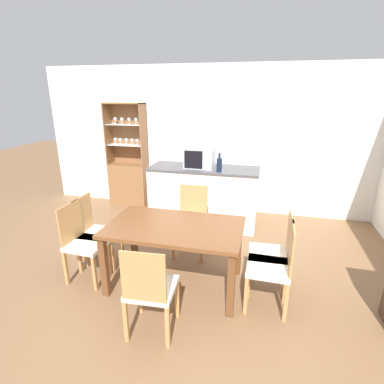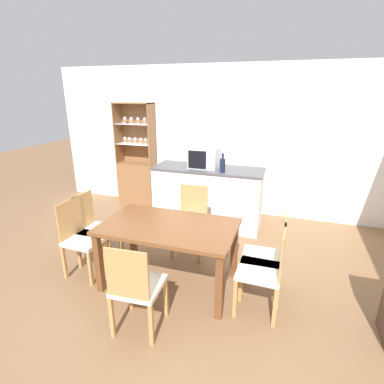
{
  "view_description": "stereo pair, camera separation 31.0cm",
  "coord_description": "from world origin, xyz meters",
  "px_view_note": "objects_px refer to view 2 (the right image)",
  "views": [
    {
      "loc": [
        0.71,
        -2.63,
        2.11
      ],
      "look_at": [
        -0.19,
        1.04,
        0.83
      ],
      "focal_mm": 28.0,
      "sensor_mm": 36.0,
      "label": 1
    },
    {
      "loc": [
        1.01,
        -2.55,
        2.11
      ],
      "look_at": [
        -0.19,
        1.04,
        0.83
      ],
      "focal_mm": 28.0,
      "sensor_mm": 36.0,
      "label": 2
    }
  ],
  "objects_px": {
    "dining_chair_side_left_near": "(82,238)",
    "dining_chair_side_left_far": "(96,229)",
    "dining_chair_head_far": "(191,221)",
    "dining_table": "(169,233)",
    "dining_chair_side_right_far": "(267,257)",
    "dining_chair_head_near": "(136,287)",
    "wine_bottle": "(223,165)",
    "dining_chair_side_right_near": "(264,270)",
    "microwave": "(205,157)",
    "display_cabinet": "(138,174)"
  },
  "relations": [
    {
      "from": "dining_chair_side_left_near",
      "to": "dining_chair_side_left_far",
      "type": "height_order",
      "value": "same"
    },
    {
      "from": "dining_chair_side_left_near",
      "to": "dining_chair_side_left_far",
      "type": "relative_size",
      "value": 1.0
    },
    {
      "from": "dining_chair_head_far",
      "to": "dining_chair_side_left_near",
      "type": "bearing_deg",
      "value": 38.47
    },
    {
      "from": "dining_table",
      "to": "dining_chair_side_right_far",
      "type": "height_order",
      "value": "dining_chair_side_right_far"
    },
    {
      "from": "dining_chair_head_near",
      "to": "wine_bottle",
      "type": "bearing_deg",
      "value": 80.44
    },
    {
      "from": "dining_chair_head_far",
      "to": "dining_chair_side_left_far",
      "type": "xyz_separation_m",
      "value": [
        -1.05,
        -0.63,
        0.0
      ]
    },
    {
      "from": "dining_chair_head_near",
      "to": "dining_chair_head_far",
      "type": "bearing_deg",
      "value": 86.59
    },
    {
      "from": "dining_chair_side_left_far",
      "to": "wine_bottle",
      "type": "xyz_separation_m",
      "value": [
        1.29,
        1.38,
        0.61
      ]
    },
    {
      "from": "dining_chair_side_right_near",
      "to": "dining_chair_head_near",
      "type": "height_order",
      "value": "same"
    },
    {
      "from": "dining_chair_side_right_near",
      "to": "wine_bottle",
      "type": "relative_size",
      "value": 3.16
    },
    {
      "from": "dining_chair_head_far",
      "to": "microwave",
      "type": "distance_m",
      "value": 1.19
    },
    {
      "from": "dining_chair_head_near",
      "to": "microwave",
      "type": "bearing_deg",
      "value": 88.86
    },
    {
      "from": "dining_chair_head_near",
      "to": "dining_table",
      "type": "bearing_deg",
      "value": 86.65
    },
    {
      "from": "dining_chair_side_left_far",
      "to": "microwave",
      "type": "bearing_deg",
      "value": 148.31
    },
    {
      "from": "dining_chair_head_far",
      "to": "dining_chair_side_left_far",
      "type": "distance_m",
      "value": 1.22
    },
    {
      "from": "dining_chair_side_right_far",
      "to": "microwave",
      "type": "xyz_separation_m",
      "value": [
        -1.16,
        1.61,
        0.65
      ]
    },
    {
      "from": "dining_chair_side_right_near",
      "to": "wine_bottle",
      "type": "height_order",
      "value": "wine_bottle"
    },
    {
      "from": "dining_chair_side_left_near",
      "to": "dining_chair_side_left_far",
      "type": "bearing_deg",
      "value": -177.24
    },
    {
      "from": "dining_table",
      "to": "dining_chair_side_left_near",
      "type": "bearing_deg",
      "value": -173.1
    },
    {
      "from": "dining_table",
      "to": "dining_chair_head_far",
      "type": "bearing_deg",
      "value": 90.1
    },
    {
      "from": "dining_chair_head_far",
      "to": "dining_chair_side_right_near",
      "type": "bearing_deg",
      "value": 138.34
    },
    {
      "from": "dining_table",
      "to": "dining_chair_head_near",
      "type": "distance_m",
      "value": 0.78
    },
    {
      "from": "display_cabinet",
      "to": "dining_table",
      "type": "height_order",
      "value": "display_cabinet"
    },
    {
      "from": "dining_chair_side_left_near",
      "to": "dining_chair_side_right_far",
      "type": "distance_m",
      "value": 2.12
    },
    {
      "from": "dining_table",
      "to": "dining_chair_head_near",
      "type": "xyz_separation_m",
      "value": [
        0.0,
        -0.76,
        -0.17
      ]
    },
    {
      "from": "display_cabinet",
      "to": "dining_chair_side_right_far",
      "type": "distance_m",
      "value": 3.42
    },
    {
      "from": "display_cabinet",
      "to": "microwave",
      "type": "height_order",
      "value": "display_cabinet"
    },
    {
      "from": "dining_chair_side_left_far",
      "to": "dining_chair_side_left_near",
      "type": "bearing_deg",
      "value": -1.2
    },
    {
      "from": "dining_chair_side_right_near",
      "to": "microwave",
      "type": "xyz_separation_m",
      "value": [
        -1.16,
        1.87,
        0.65
      ]
    },
    {
      "from": "dining_chair_side_left_near",
      "to": "wine_bottle",
      "type": "bearing_deg",
      "value": 144.5
    },
    {
      "from": "dining_chair_head_far",
      "to": "wine_bottle",
      "type": "relative_size",
      "value": 3.16
    },
    {
      "from": "dining_chair_head_near",
      "to": "dining_chair_side_left_near",
      "type": "bearing_deg",
      "value": 145.66
    },
    {
      "from": "dining_chair_side_right_near",
      "to": "microwave",
      "type": "relative_size",
      "value": 2.04
    },
    {
      "from": "display_cabinet",
      "to": "dining_chair_side_right_near",
      "type": "height_order",
      "value": "display_cabinet"
    },
    {
      "from": "microwave",
      "to": "dining_chair_head_near",
      "type": "bearing_deg",
      "value": -87.57
    },
    {
      "from": "dining_chair_side_left_far",
      "to": "dining_chair_side_right_far",
      "type": "distance_m",
      "value": 2.1
    },
    {
      "from": "display_cabinet",
      "to": "dining_chair_head_near",
      "type": "relative_size",
      "value": 2.1
    },
    {
      "from": "display_cabinet",
      "to": "dining_table",
      "type": "xyz_separation_m",
      "value": [
        1.61,
        -2.27,
        0.06
      ]
    },
    {
      "from": "dining_chair_side_left_near",
      "to": "dining_chair_side_right_far",
      "type": "bearing_deg",
      "value": 99.74
    },
    {
      "from": "dining_chair_side_left_far",
      "to": "microwave",
      "type": "xyz_separation_m",
      "value": [
        0.95,
        1.61,
        0.65
      ]
    },
    {
      "from": "display_cabinet",
      "to": "microwave",
      "type": "xyz_separation_m",
      "value": [
        1.5,
        -0.53,
        0.54
      ]
    },
    {
      "from": "dining_chair_side_left_far",
      "to": "dining_chair_head_near",
      "type": "height_order",
      "value": "same"
    },
    {
      "from": "dining_chair_side_left_near",
      "to": "microwave",
      "type": "height_order",
      "value": "microwave"
    },
    {
      "from": "display_cabinet",
      "to": "wine_bottle",
      "type": "relative_size",
      "value": 6.63
    },
    {
      "from": "wine_bottle",
      "to": "display_cabinet",
      "type": "bearing_deg",
      "value": 157.68
    },
    {
      "from": "display_cabinet",
      "to": "dining_chair_head_far",
      "type": "relative_size",
      "value": 2.1
    },
    {
      "from": "dining_chair_side_right_near",
      "to": "wine_bottle",
      "type": "distance_m",
      "value": 1.93
    },
    {
      "from": "display_cabinet",
      "to": "dining_chair_side_left_near",
      "type": "height_order",
      "value": "display_cabinet"
    },
    {
      "from": "wine_bottle",
      "to": "dining_chair_side_left_near",
      "type": "bearing_deg",
      "value": -128.25
    },
    {
      "from": "dining_table",
      "to": "dining_chair_side_right_near",
      "type": "relative_size",
      "value": 1.6
    }
  ]
}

